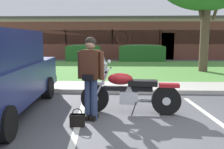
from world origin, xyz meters
TOP-DOWN VIEW (x-y plane):
  - ground_plane at (0.00, 0.00)m, footprint 140.00×140.00m
  - curb_strip at (0.00, 3.01)m, footprint 60.00×0.20m
  - concrete_walk at (0.00, 3.86)m, footprint 60.00×1.50m
  - grass_lawn at (0.00, 8.80)m, footprint 60.00×8.37m
  - stall_stripe_0 at (-1.39, 0.20)m, footprint 0.47×4.40m
  - motorcycle at (-0.27, 1.00)m, footprint 2.24×0.82m
  - rider_person at (-1.17, 0.54)m, footprint 0.55×0.36m
  - handbag at (-1.38, 0.11)m, footprint 0.28×0.13m
  - hedge_left at (-3.27, 13.04)m, footprint 2.42×0.90m
  - hedge_center_left at (0.93, 13.04)m, footprint 3.23×0.90m
  - brick_building at (-1.24, 19.52)m, footprint 22.04×9.08m

SIDE VIEW (x-z plane):
  - ground_plane at x=0.00m, z-range 0.00..0.00m
  - stall_stripe_0 at x=-1.39m, z-range 0.00..0.01m
  - grass_lawn at x=0.00m, z-range 0.00..0.06m
  - concrete_walk at x=0.00m, z-range 0.00..0.08m
  - curb_strip at x=0.00m, z-range 0.00..0.12m
  - handbag at x=-1.38m, z-range -0.04..0.32m
  - motorcycle at x=-0.27m, z-range -0.14..1.12m
  - hedge_left at x=-3.27m, z-range 0.03..1.27m
  - hedge_center_left at x=0.93m, z-range 0.03..1.27m
  - rider_person at x=-1.17m, z-range 0.14..1.84m
  - brick_building at x=-1.24m, z-range 0.00..3.41m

